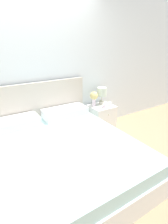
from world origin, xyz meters
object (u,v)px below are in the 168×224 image
object	(u,v)px
teacup	(104,106)
alarm_clock	(110,104)
table_lamp	(102,93)
bed	(60,154)
nightstand	(101,118)
flower_vase	(94,97)

from	to	relation	value
teacup	alarm_clock	bearing A→B (deg)	4.80
alarm_clock	table_lamp	bearing A→B (deg)	112.79
bed	teacup	distance (m)	1.41
bed	table_lamp	xyz separation A→B (m)	(1.31, 0.81, 0.48)
nightstand	bed	bearing A→B (deg)	-150.33
alarm_clock	teacup	bearing A→B (deg)	-175.20
nightstand	table_lamp	bearing A→B (deg)	56.07
nightstand	flower_vase	bearing A→B (deg)	151.05
nightstand	teacup	bearing A→B (deg)	-96.86
flower_vase	alarm_clock	distance (m)	0.35
bed	teacup	bearing A→B (deg)	26.28
bed	alarm_clock	size ratio (longest dim) A/B	26.85
nightstand	alarm_clock	xyz separation A→B (m)	(0.14, -0.09, 0.30)
table_lamp	teacup	world-z (taller)	table_lamp
bed	flower_vase	bearing A→B (deg)	35.29
bed	teacup	xyz separation A→B (m)	(1.24, 0.61, 0.28)
nightstand	teacup	size ratio (longest dim) A/B	4.92
table_lamp	teacup	xyz separation A→B (m)	(-0.07, -0.19, -0.20)
bed	table_lamp	distance (m)	1.61
table_lamp	alarm_clock	world-z (taller)	table_lamp
nightstand	table_lamp	distance (m)	0.51
table_lamp	alarm_clock	bearing A→B (deg)	-67.21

